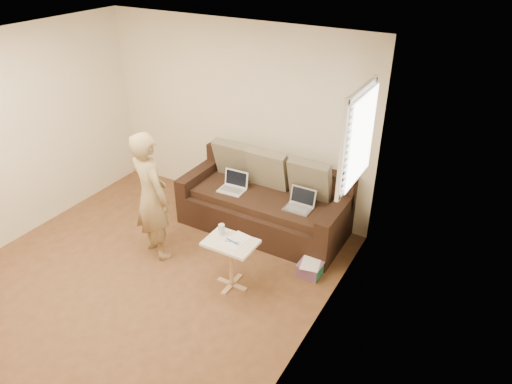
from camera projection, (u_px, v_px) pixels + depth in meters
floor at (135, 287)px, 5.28m from camera, size 4.50×4.50×0.00m
ceiling at (95, 57)px, 3.98m from camera, size 4.50×4.50×0.00m
wall_back at (236, 118)px, 6.32m from camera, size 4.00×0.00×4.00m
wall_right at (298, 248)px, 3.77m from camera, size 0.00×4.50×4.50m
window_blinds at (358, 138)px, 4.72m from camera, size 0.12×0.88×1.08m
sofa at (263, 201)px, 6.10m from camera, size 2.20×0.95×0.85m
pillow_left at (234, 159)px, 6.36m from camera, size 0.55×0.29×0.57m
pillow_mid at (268, 169)px, 6.10m from camera, size 0.55×0.27×0.57m
pillow_right at (310, 180)px, 5.85m from camera, size 0.55×0.28×0.57m
laptop_silver at (298, 210)px, 5.74m from camera, size 0.34×0.25×0.23m
laptop_white at (232, 191)px, 6.15m from camera, size 0.35×0.27×0.25m
person at (151, 196)px, 5.44m from camera, size 0.69×0.57×1.64m
side_table at (231, 264)px, 5.16m from camera, size 0.56×0.39×0.61m
drinking_glass at (222, 229)px, 5.10m from camera, size 0.07×0.07×0.12m
scissors at (232, 242)px, 4.99m from camera, size 0.20×0.14×0.02m
paper_on_table at (237, 240)px, 5.02m from camera, size 0.25×0.33×0.00m
striped_box at (311, 268)px, 5.43m from camera, size 0.27×0.27×0.17m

